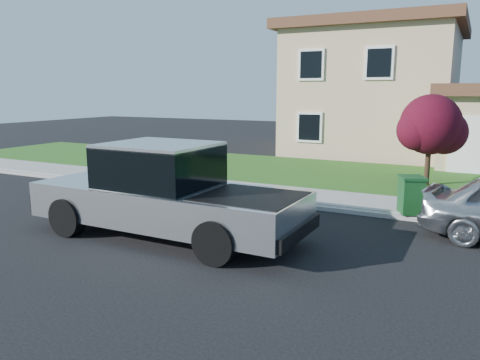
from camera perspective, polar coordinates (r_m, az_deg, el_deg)
name	(u,v)px	position (r m, az deg, el deg)	size (l,w,h in m)	color
ground	(229,230)	(11.53, -1.34, -6.06)	(80.00, 80.00, 0.00)	black
curb	(307,206)	(13.70, 8.15, -3.18)	(40.00, 0.20, 0.12)	gray
sidewalk	(318,198)	(14.71, 9.55, -2.19)	(40.00, 2.00, 0.15)	gray
lawn	(353,176)	(18.98, 13.66, 0.48)	(40.00, 7.00, 0.10)	#1E4F16
house	(398,95)	(26.38, 18.72, 9.83)	(14.00, 11.30, 6.85)	tan
pickup_truck	(165,194)	(10.89, -9.08, -1.66)	(6.66, 2.60, 2.18)	black
woman	(178,181)	(13.01, -7.55, -0.10)	(0.71, 0.55, 1.91)	#E2917C
ornamental_tree	(431,127)	(17.45, 22.30, 5.95)	(2.30, 2.07, 3.15)	black
trash_bin	(411,195)	(13.16, 20.15, -1.67)	(0.83, 0.88, 0.99)	#103D18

